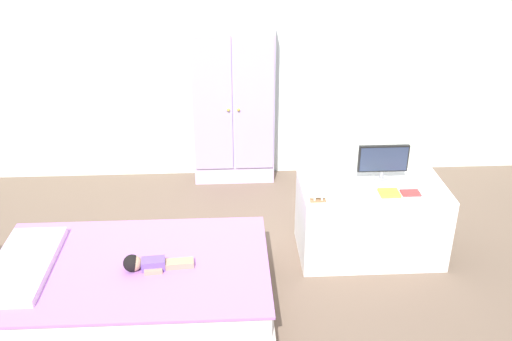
{
  "coord_description": "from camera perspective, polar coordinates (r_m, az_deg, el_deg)",
  "views": [
    {
      "loc": [
        -0.02,
        -2.88,
        2.17
      ],
      "look_at": [
        0.15,
        0.36,
        0.59
      ],
      "focal_mm": 39.53,
      "sensor_mm": 36.0,
      "label": 1
    }
  ],
  "objects": [
    {
      "name": "ground_plane",
      "position": [
        3.61,
        -2.12,
        -11.18
      ],
      "size": [
        10.0,
        10.0,
        0.02
      ],
      "primitive_type": "cube",
      "color": "brown"
    },
    {
      "name": "wardrobe",
      "position": [
        4.55,
        -2.32,
        6.7
      ],
      "size": [
        0.65,
        0.25,
        1.33
      ],
      "color": "silver",
      "rests_on": "ground_plane"
    },
    {
      "name": "book_yellow",
      "position": [
        3.59,
        13.32,
        -2.23
      ],
      "size": [
        0.12,
        0.11,
        0.02
      ],
      "primitive_type": "cube",
      "color": "gold",
      "rests_on": "tv_stand"
    },
    {
      "name": "book_red",
      "position": [
        3.63,
        15.36,
        -2.2
      ],
      "size": [
        0.12,
        0.08,
        0.01
      ],
      "primitive_type": "cube",
      "color": "#CC3838",
      "rests_on": "tv_stand"
    },
    {
      "name": "back_wall",
      "position": [
        4.53,
        -2.83,
        15.53
      ],
      "size": [
        6.4,
        0.05,
        2.7
      ],
      "primitive_type": "cube",
      "color": "silver",
      "rests_on": "ground_plane"
    },
    {
      "name": "doll",
      "position": [
        3.24,
        -11.14,
        -9.23
      ],
      "size": [
        0.39,
        0.14,
        0.1
      ],
      "color": "#6B4CB2",
      "rests_on": "bed"
    },
    {
      "name": "tv_monitor",
      "position": [
        3.71,
        12.75,
        1.05
      ],
      "size": [
        0.32,
        0.1,
        0.24
      ],
      "color": "#99999E",
      "rests_on": "tv_stand"
    },
    {
      "name": "rocking_horse_toy",
      "position": [
        3.42,
        6.46,
        -2.29
      ],
      "size": [
        0.1,
        0.04,
        0.12
      ],
      "color": "#8E6642",
      "rests_on": "tv_stand"
    },
    {
      "name": "pillow",
      "position": [
        3.46,
        -22.52,
        -8.79
      ],
      "size": [
        0.32,
        0.71,
        0.05
      ],
      "primitive_type": "cube",
      "color": "silver",
      "rests_on": "bed"
    },
    {
      "name": "bed",
      "position": [
        3.4,
        -12.4,
        -11.29
      ],
      "size": [
        1.59,
        0.99,
        0.29
      ],
      "color": "beige",
      "rests_on": "ground_plane"
    },
    {
      "name": "tv_stand",
      "position": [
        3.8,
        11.46,
        -4.91
      ],
      "size": [
        0.93,
        0.52,
        0.5
      ],
      "primitive_type": "cube",
      "color": "white",
      "rests_on": "ground_plane"
    }
  ]
}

